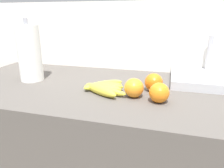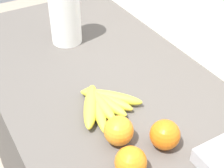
{
  "view_description": "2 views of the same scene",
  "coord_description": "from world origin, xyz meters",
  "px_view_note": "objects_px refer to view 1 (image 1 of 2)",
  "views": [
    {
      "loc": [
        0.2,
        -0.87,
        1.22
      ],
      "look_at": [
        -0.02,
        -0.07,
        0.95
      ],
      "focal_mm": 33.38,
      "sensor_mm": 36.0,
      "label": 1
    },
    {
      "loc": [
        0.6,
        -0.41,
        1.57
      ],
      "look_at": [
        -0.05,
        -0.04,
        0.99
      ],
      "focal_mm": 54.33,
      "sensor_mm": 36.0,
      "label": 2
    }
  ],
  "objects_px": {
    "banana_bunch": "(103,88)",
    "orange_right": "(134,88)",
    "sink_basin": "(209,79)",
    "orange_center": "(159,93)",
    "orange_back_right": "(154,82)",
    "paper_towel_roll": "(29,53)"
  },
  "relations": [
    {
      "from": "orange_back_right",
      "to": "orange_right",
      "type": "distance_m",
      "value": 0.12
    },
    {
      "from": "orange_center",
      "to": "paper_towel_roll",
      "type": "bearing_deg",
      "value": 169.25
    },
    {
      "from": "banana_bunch",
      "to": "orange_back_right",
      "type": "height_order",
      "value": "orange_back_right"
    },
    {
      "from": "banana_bunch",
      "to": "orange_back_right",
      "type": "distance_m",
      "value": 0.22
    },
    {
      "from": "orange_right",
      "to": "paper_towel_roll",
      "type": "bearing_deg",
      "value": 170.12
    },
    {
      "from": "paper_towel_roll",
      "to": "orange_right",
      "type": "bearing_deg",
      "value": -9.88
    },
    {
      "from": "orange_right",
      "to": "sink_basin",
      "type": "distance_m",
      "value": 0.43
    },
    {
      "from": "orange_back_right",
      "to": "orange_right",
      "type": "relative_size",
      "value": 1.0
    },
    {
      "from": "paper_towel_roll",
      "to": "sink_basin",
      "type": "xyz_separation_m",
      "value": [
        0.86,
        0.19,
        -0.11
      ]
    },
    {
      "from": "banana_bunch",
      "to": "orange_center",
      "type": "bearing_deg",
      "value": -12.32
    },
    {
      "from": "orange_back_right",
      "to": "orange_center",
      "type": "distance_m",
      "value": 0.13
    },
    {
      "from": "paper_towel_roll",
      "to": "orange_back_right",
      "type": "bearing_deg",
      "value": 0.18
    },
    {
      "from": "orange_back_right",
      "to": "banana_bunch",
      "type": "bearing_deg",
      "value": -161.3
    },
    {
      "from": "orange_back_right",
      "to": "sink_basin",
      "type": "bearing_deg",
      "value": 35.89
    },
    {
      "from": "banana_bunch",
      "to": "sink_basin",
      "type": "bearing_deg",
      "value": 28.78
    },
    {
      "from": "banana_bunch",
      "to": "paper_towel_roll",
      "type": "xyz_separation_m",
      "value": [
        -0.4,
        0.07,
        0.12
      ]
    },
    {
      "from": "orange_right",
      "to": "sink_basin",
      "type": "xyz_separation_m",
      "value": [
        0.32,
        0.28,
        -0.02
      ]
    },
    {
      "from": "banana_bunch",
      "to": "orange_center",
      "type": "xyz_separation_m",
      "value": [
        0.24,
        -0.05,
        0.02
      ]
    },
    {
      "from": "banana_bunch",
      "to": "orange_right",
      "type": "bearing_deg",
      "value": -10.12
    },
    {
      "from": "orange_right",
      "to": "orange_center",
      "type": "xyz_separation_m",
      "value": [
        0.1,
        -0.03,
        -0.0
      ]
    },
    {
      "from": "orange_back_right",
      "to": "paper_towel_roll",
      "type": "xyz_separation_m",
      "value": [
        -0.61,
        -0.0,
        0.1
      ]
    },
    {
      "from": "orange_right",
      "to": "paper_towel_roll",
      "type": "relative_size",
      "value": 0.26
    }
  ]
}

